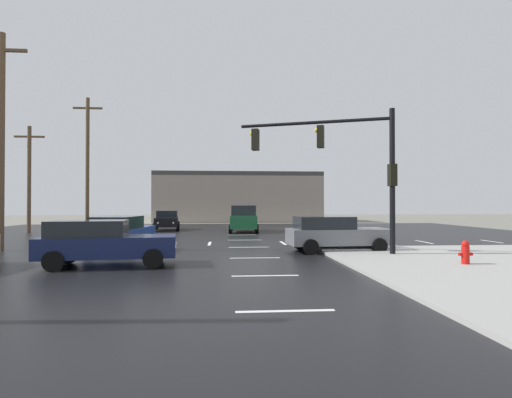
{
  "coord_description": "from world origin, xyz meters",
  "views": [
    {
      "loc": [
        -1.22,
        -22.07,
        2.16
      ],
      "look_at": [
        1.2,
        8.78,
        2.54
      ],
      "focal_mm": 28.56,
      "sensor_mm": 36.0,
      "label": 1
    }
  ],
  "objects_px": {
    "fire_hydrant": "(465,252)",
    "sedan_navy": "(104,242)",
    "traffic_signal_mast": "(346,156)",
    "utility_pole_distant": "(87,162)",
    "utility_pole_far": "(29,177)",
    "suv_green": "(244,218)",
    "sedan_black": "(167,220)",
    "utility_pole_mid": "(1,137)",
    "sedan_grey": "(334,233)",
    "sedan_blue": "(121,232)"
  },
  "relations": [
    {
      "from": "suv_green",
      "to": "utility_pole_mid",
      "type": "bearing_deg",
      "value": 138.0
    },
    {
      "from": "sedan_black",
      "to": "utility_pole_far",
      "type": "height_order",
      "value": "utility_pole_far"
    },
    {
      "from": "fire_hydrant",
      "to": "sedan_navy",
      "type": "height_order",
      "value": "sedan_navy"
    },
    {
      "from": "sedan_grey",
      "to": "suv_green",
      "type": "height_order",
      "value": "suv_green"
    },
    {
      "from": "suv_green",
      "to": "sedan_grey",
      "type": "bearing_deg",
      "value": -162.61
    },
    {
      "from": "suv_green",
      "to": "utility_pole_far",
      "type": "xyz_separation_m",
      "value": [
        -16.24,
        0.79,
        3.15
      ]
    },
    {
      "from": "traffic_signal_mast",
      "to": "sedan_blue",
      "type": "height_order",
      "value": "traffic_signal_mast"
    },
    {
      "from": "suv_green",
      "to": "utility_pole_far",
      "type": "relative_size",
      "value": 0.61
    },
    {
      "from": "suv_green",
      "to": "sedan_blue",
      "type": "bearing_deg",
      "value": 155.3
    },
    {
      "from": "traffic_signal_mast",
      "to": "sedan_navy",
      "type": "distance_m",
      "value": 10.09
    },
    {
      "from": "sedan_black",
      "to": "utility_pole_distant",
      "type": "height_order",
      "value": "utility_pole_distant"
    },
    {
      "from": "sedan_grey",
      "to": "sedan_navy",
      "type": "distance_m",
      "value": 9.76
    },
    {
      "from": "traffic_signal_mast",
      "to": "fire_hydrant",
      "type": "distance_m",
      "value": 5.93
    },
    {
      "from": "utility_pole_mid",
      "to": "utility_pole_far",
      "type": "xyz_separation_m",
      "value": [
        -4.54,
        12.54,
        -1.0
      ]
    },
    {
      "from": "sedan_black",
      "to": "sedan_navy",
      "type": "xyz_separation_m",
      "value": [
        0.57,
        -19.69,
        0.0
      ]
    },
    {
      "from": "sedan_navy",
      "to": "utility_pole_distant",
      "type": "distance_m",
      "value": 19.49
    },
    {
      "from": "fire_hydrant",
      "to": "utility_pole_distant",
      "type": "xyz_separation_m",
      "value": [
        -18.62,
        19.08,
        4.86
      ]
    },
    {
      "from": "traffic_signal_mast",
      "to": "utility_pole_far",
      "type": "bearing_deg",
      "value": -16.8
    },
    {
      "from": "utility_pole_mid",
      "to": "utility_pole_far",
      "type": "relative_size",
      "value": 1.24
    },
    {
      "from": "sedan_blue",
      "to": "suv_green",
      "type": "relative_size",
      "value": 0.95
    },
    {
      "from": "utility_pole_distant",
      "to": "sedan_navy",
      "type": "bearing_deg",
      "value": -70.35
    },
    {
      "from": "suv_green",
      "to": "fire_hydrant",
      "type": "bearing_deg",
      "value": -157.07
    },
    {
      "from": "utility_pole_mid",
      "to": "utility_pole_distant",
      "type": "bearing_deg",
      "value": 91.38
    },
    {
      "from": "sedan_navy",
      "to": "utility_pole_mid",
      "type": "relative_size",
      "value": 0.47
    },
    {
      "from": "suv_green",
      "to": "utility_pole_mid",
      "type": "relative_size",
      "value": 0.49
    },
    {
      "from": "traffic_signal_mast",
      "to": "sedan_blue",
      "type": "distance_m",
      "value": 10.7
    },
    {
      "from": "traffic_signal_mast",
      "to": "utility_pole_distant",
      "type": "distance_m",
      "value": 22.02
    },
    {
      "from": "traffic_signal_mast",
      "to": "utility_pole_distant",
      "type": "relative_size",
      "value": 0.6
    },
    {
      "from": "utility_pole_far",
      "to": "sedan_grey",
      "type": "bearing_deg",
      "value": -35.6
    },
    {
      "from": "sedan_black",
      "to": "utility_pole_mid",
      "type": "distance_m",
      "value": 16.18
    },
    {
      "from": "traffic_signal_mast",
      "to": "suv_green",
      "type": "xyz_separation_m",
      "value": [
        -3.6,
        14.51,
        -3.07
      ]
    },
    {
      "from": "utility_pole_mid",
      "to": "traffic_signal_mast",
      "type": "bearing_deg",
      "value": -10.23
    },
    {
      "from": "sedan_black",
      "to": "utility_pole_mid",
      "type": "xyz_separation_m",
      "value": [
        -5.49,
        -14.57,
        4.39
      ]
    },
    {
      "from": "sedan_grey",
      "to": "sedan_black",
      "type": "bearing_deg",
      "value": 117.27
    },
    {
      "from": "sedan_black",
      "to": "fire_hydrant",
      "type": "bearing_deg",
      "value": 25.98
    },
    {
      "from": "sedan_black",
      "to": "utility_pole_far",
      "type": "bearing_deg",
      "value": -84.1
    },
    {
      "from": "suv_green",
      "to": "utility_pole_distant",
      "type": "height_order",
      "value": "utility_pole_distant"
    },
    {
      "from": "fire_hydrant",
      "to": "suv_green",
      "type": "xyz_separation_m",
      "value": [
        -6.61,
        18.11,
        0.55
      ]
    },
    {
      "from": "sedan_black",
      "to": "utility_pole_distant",
      "type": "relative_size",
      "value": 0.45
    },
    {
      "from": "utility_pole_mid",
      "to": "utility_pole_distant",
      "type": "height_order",
      "value": "utility_pole_distant"
    },
    {
      "from": "sedan_black",
      "to": "sedan_blue",
      "type": "bearing_deg",
      "value": -5.67
    },
    {
      "from": "sedan_grey",
      "to": "sedan_navy",
      "type": "xyz_separation_m",
      "value": [
        -9.08,
        -3.58,
        0.0
      ]
    },
    {
      "from": "sedan_blue",
      "to": "suv_green",
      "type": "height_order",
      "value": "suv_green"
    },
    {
      "from": "sedan_grey",
      "to": "utility_pole_mid",
      "type": "relative_size",
      "value": 0.46
    },
    {
      "from": "traffic_signal_mast",
      "to": "sedan_black",
      "type": "bearing_deg",
      "value": -39.64
    },
    {
      "from": "sedan_navy",
      "to": "utility_pole_far",
      "type": "height_order",
      "value": "utility_pole_far"
    },
    {
      "from": "sedan_grey",
      "to": "utility_pole_far",
      "type": "bearing_deg",
      "value": 140.76
    },
    {
      "from": "utility_pole_far",
      "to": "suv_green",
      "type": "bearing_deg",
      "value": -2.8
    },
    {
      "from": "sedan_grey",
      "to": "sedan_blue",
      "type": "relative_size",
      "value": 0.99
    },
    {
      "from": "sedan_blue",
      "to": "utility_pole_far",
      "type": "bearing_deg",
      "value": 44.7
    }
  ]
}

